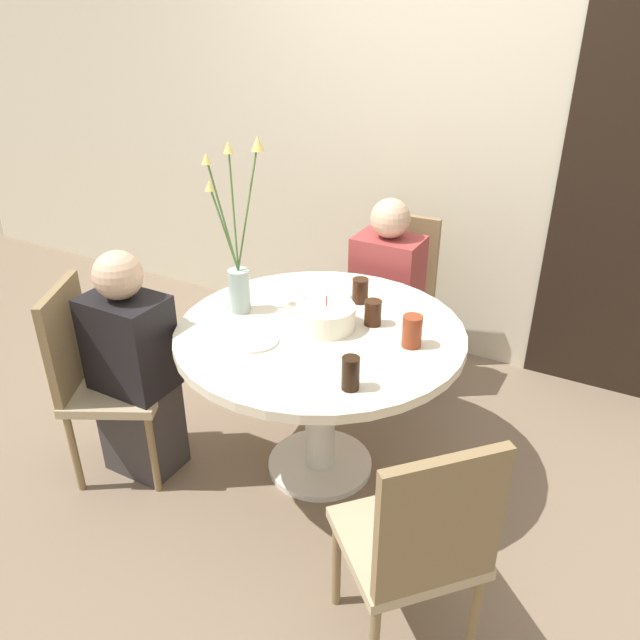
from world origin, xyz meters
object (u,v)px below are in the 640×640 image
(birthday_cake, at_px, (326,317))
(drink_glass_0, at_px, (351,373))
(flower_vase, at_px, (238,264))
(drink_glass_1, at_px, (412,331))
(person_woman, at_px, (386,302))
(chair_near_front, at_px, (396,289))
(drink_glass_2, at_px, (373,313))
(drink_glass_3, at_px, (360,291))
(chair_left_flank, at_px, (419,541))
(chair_far_back, at_px, (97,372))
(person_guest, at_px, (134,374))
(side_plate, at_px, (255,341))

(birthday_cake, bearing_deg, drink_glass_0, -51.07)
(flower_vase, height_order, drink_glass_1, flower_vase)
(person_woman, bearing_deg, chair_near_front, 92.97)
(flower_vase, height_order, drink_glass_2, flower_vase)
(chair_near_front, bearing_deg, drink_glass_3, -85.58)
(chair_left_flank, distance_m, drink_glass_1, 0.83)
(chair_far_back, height_order, flower_vase, flower_vase)
(chair_near_front, relative_size, chair_far_back, 1.00)
(chair_far_back, distance_m, flower_vase, 0.77)
(chair_near_front, height_order, chair_far_back, same)
(drink_glass_2, relative_size, person_guest, 0.10)
(birthday_cake, relative_size, person_guest, 0.23)
(side_plate, bearing_deg, birthday_cake, 51.65)
(chair_left_flank, xyz_separation_m, person_guest, (-1.41, 0.29, -0.01))
(flower_vase, xyz_separation_m, person_guest, (-0.33, -0.36, -0.45))
(drink_glass_0, bearing_deg, person_guest, -177.70)
(chair_far_back, xyz_separation_m, chair_left_flank, (1.55, -0.21, 0.00))
(side_plate, height_order, drink_glass_0, drink_glass_0)
(chair_left_flank, xyz_separation_m, flower_vase, (-1.09, 0.65, 0.44))
(chair_near_front, height_order, side_plate, chair_near_front)
(chair_far_back, xyz_separation_m, drink_glass_2, (1.02, 0.59, 0.28))
(drink_glass_3, bearing_deg, drink_glass_2, -50.44)
(flower_vase, bearing_deg, chair_left_flank, -30.76)
(side_plate, xyz_separation_m, drink_glass_1, (0.55, 0.27, 0.06))
(birthday_cake, bearing_deg, chair_near_front, 94.16)
(drink_glass_3, xyz_separation_m, person_guest, (-0.75, -0.68, -0.29))
(drink_glass_2, bearing_deg, chair_left_flank, -56.52)
(chair_left_flank, xyz_separation_m, side_plate, (-0.87, 0.44, 0.23))
(chair_near_front, xyz_separation_m, drink_glass_0, (0.35, -1.29, 0.28))
(drink_glass_2, distance_m, person_guest, 1.06)
(chair_left_flank, height_order, flower_vase, flower_vase)
(person_guest, bearing_deg, drink_glass_0, 2.30)
(side_plate, distance_m, drink_glass_1, 0.62)
(drink_glass_1, relative_size, drink_glass_2, 1.20)
(drink_glass_1, distance_m, drink_glass_3, 0.43)
(chair_near_front, distance_m, drink_glass_3, 0.72)
(chair_left_flank, height_order, drink_glass_1, chair_left_flank)
(chair_left_flank, bearing_deg, drink_glass_3, -102.16)
(chair_left_flank, distance_m, drink_glass_0, 0.59)
(drink_glass_0, height_order, drink_glass_1, drink_glass_1)
(flower_vase, relative_size, drink_glass_0, 5.84)
(drink_glass_3, bearing_deg, chair_near_front, 97.39)
(chair_far_back, bearing_deg, drink_glass_0, -111.98)
(chair_left_flank, relative_size, drink_glass_3, 8.14)
(person_woman, bearing_deg, drink_glass_0, -73.07)
(flower_vase, distance_m, drink_glass_1, 0.78)
(flower_vase, xyz_separation_m, side_plate, (0.21, -0.21, -0.21))
(chair_left_flank, height_order, drink_glass_3, chair_left_flank)
(side_plate, bearing_deg, drink_glass_0, -13.19)
(drink_glass_3, bearing_deg, person_guest, -137.70)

